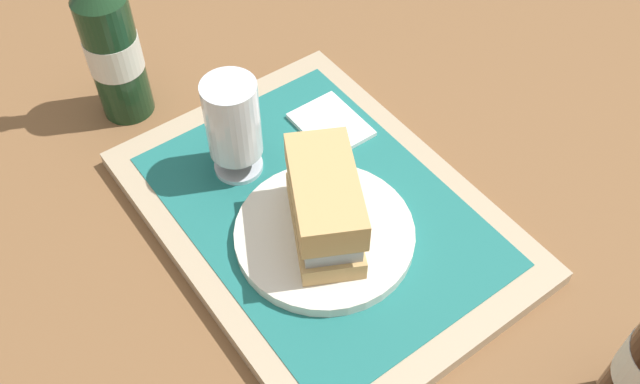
{
  "coord_description": "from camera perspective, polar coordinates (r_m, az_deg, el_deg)",
  "views": [
    {
      "loc": [
        -0.38,
        0.28,
        0.62
      ],
      "look_at": [
        0.0,
        0.0,
        0.05
      ],
      "focal_mm": 38.81,
      "sensor_mm": 36.0,
      "label": 1
    }
  ],
  "objects": [
    {
      "name": "ground_plane",
      "position": [
        0.77,
        -0.0,
        -2.35
      ],
      "size": [
        3.0,
        3.0,
        0.0
      ],
      "primitive_type": "plane",
      "color": "brown"
    },
    {
      "name": "tray",
      "position": [
        0.77,
        -0.0,
        -1.9
      ],
      "size": [
        0.44,
        0.32,
        0.02
      ],
      "primitive_type": "cube",
      "color": "tan",
      "rests_on": "ground_plane"
    },
    {
      "name": "placemat",
      "position": [
        0.76,
        -0.0,
        -1.41
      ],
      "size": [
        0.38,
        0.27,
        0.0
      ],
      "primitive_type": "cube",
      "color": "#1E6B66",
      "rests_on": "tray"
    },
    {
      "name": "plate",
      "position": [
        0.73,
        0.37,
        -3.51
      ],
      "size": [
        0.19,
        0.19,
        0.01
      ],
      "primitive_type": "cylinder",
      "color": "silver",
      "rests_on": "placemat"
    },
    {
      "name": "sandwich",
      "position": [
        0.69,
        0.35,
        -0.85
      ],
      "size": [
        0.14,
        0.12,
        0.08
      ],
      "rotation": [
        0.0,
        0.0,
        -0.48
      ],
      "color": "tan",
      "rests_on": "plate"
    },
    {
      "name": "beer_glass",
      "position": [
        0.75,
        -7.17,
        5.54
      ],
      "size": [
        0.06,
        0.06,
        0.12
      ],
      "color": "silver",
      "rests_on": "placemat"
    },
    {
      "name": "napkin_folded",
      "position": [
        0.84,
        0.9,
        5.57
      ],
      "size": [
        0.09,
        0.07,
        0.01
      ],
      "primitive_type": "cube",
      "color": "white",
      "rests_on": "placemat"
    },
    {
      "name": "beer_bottle",
      "position": [
        0.86,
        -16.86,
        11.67
      ],
      "size": [
        0.07,
        0.07,
        0.27
      ],
      "color": "#19381E",
      "rests_on": "ground_plane"
    }
  ]
}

